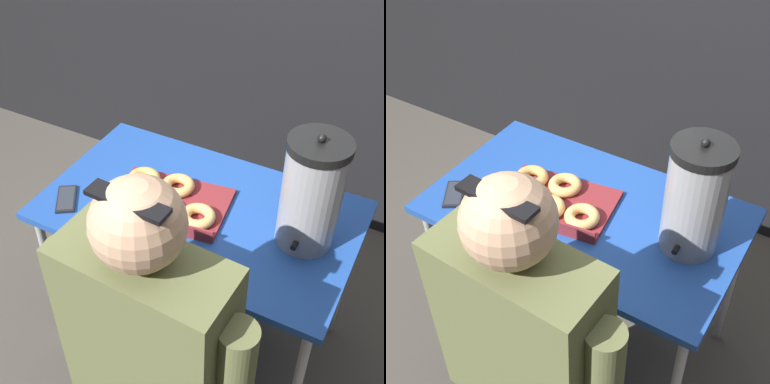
% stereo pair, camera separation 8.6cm
% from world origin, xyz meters
% --- Properties ---
extents(ground_plane, '(12.00, 12.00, 0.00)m').
position_xyz_m(ground_plane, '(0.00, 0.00, 0.00)').
color(ground_plane, '#4C473F').
extents(folding_table, '(1.10, 0.65, 0.73)m').
position_xyz_m(folding_table, '(0.00, 0.00, 0.67)').
color(folding_table, '#1E479E').
rests_on(folding_table, ground).
extents(donut_box, '(0.44, 0.33, 0.05)m').
position_xyz_m(donut_box, '(-0.11, -0.05, 0.75)').
color(donut_box, maroon).
rests_on(donut_box, folding_table).
extents(coffee_urn, '(0.19, 0.22, 0.41)m').
position_xyz_m(coffee_urn, '(0.37, 0.03, 0.92)').
color(coffee_urn, '#939399').
rests_on(coffee_urn, folding_table).
extents(cell_phone, '(0.13, 0.15, 0.01)m').
position_xyz_m(cell_phone, '(-0.44, -0.19, 0.73)').
color(cell_phone, black).
rests_on(cell_phone, folding_table).
extents(person_seated, '(0.63, 0.27, 1.28)m').
position_xyz_m(person_seated, '(0.13, -0.55, 0.61)').
color(person_seated, '#33332D').
rests_on(person_seated, ground).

